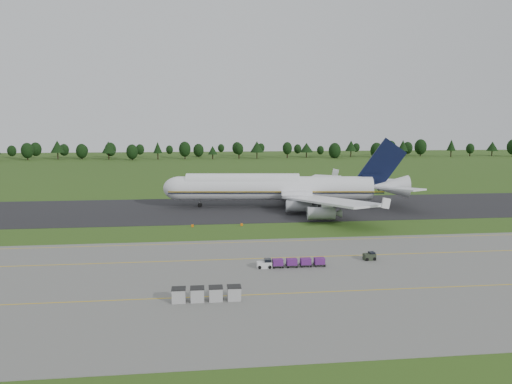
{
  "coord_description": "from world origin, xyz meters",
  "views": [
    {
      "loc": [
        -8.92,
        -104.47,
        23.14
      ],
      "look_at": [
        3.58,
        2.0,
        8.21
      ],
      "focal_mm": 35.0,
      "sensor_mm": 36.0,
      "label": 1
    }
  ],
  "objects": [
    {
      "name": "tree_line",
      "position": [
        0.62,
        220.38,
        6.36
      ],
      "size": [
        525.95,
        22.77,
        11.94
      ],
      "color": "black",
      "rests_on": "ground"
    },
    {
      "name": "edge_markers",
      "position": [
        -4.77,
        5.64,
        0.27
      ],
      "size": [
        11.54,
        0.3,
        0.6
      ],
      "color": "#EA6207",
      "rests_on": "ground"
    },
    {
      "name": "baggage_train",
      "position": [
        5.64,
        -27.67,
        0.78
      ],
      "size": [
        11.12,
        1.42,
        1.37
      ],
      "color": "silver",
      "rests_on": "apron"
    },
    {
      "name": "uld_row",
      "position": [
        -8.03,
        -41.53,
        0.98
      ],
      "size": [
        9.04,
        1.84,
        1.82
      ],
      "color": "#A4A4A4",
      "rests_on": "apron"
    },
    {
      "name": "apron_markings",
      "position": [
        0.0,
        -26.98,
        0.06
      ],
      "size": [
        300.0,
        30.2,
        0.01
      ],
      "color": "gold",
      "rests_on": "apron"
    },
    {
      "name": "utility_cart",
      "position": [
        19.78,
        -25.09,
        0.59
      ],
      "size": [
        2.09,
        1.39,
        1.09
      ],
      "color": "#262E20",
      "rests_on": "apron"
    },
    {
      "name": "apron",
      "position": [
        0.0,
        -34.0,
        0.03
      ],
      "size": [
        300.0,
        52.0,
        0.06
      ],
      "primitive_type": "cube",
      "color": "slate",
      "rests_on": "ground"
    },
    {
      "name": "ground",
      "position": [
        0.0,
        0.0,
        0.0
      ],
      "size": [
        600.0,
        600.0,
        0.0
      ],
      "primitive_type": "plane",
      "color": "#2B4A16",
      "rests_on": "ground"
    },
    {
      "name": "taxiway",
      "position": [
        0.0,
        28.0,
        0.04
      ],
      "size": [
        300.0,
        40.0,
        0.08
      ],
      "primitive_type": "cube",
      "color": "black",
      "rests_on": "ground"
    },
    {
      "name": "aircraft",
      "position": [
        13.54,
        29.67,
        5.47
      ],
      "size": [
        68.39,
        66.06,
        19.15
      ],
      "color": "silver",
      "rests_on": "ground"
    }
  ]
}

